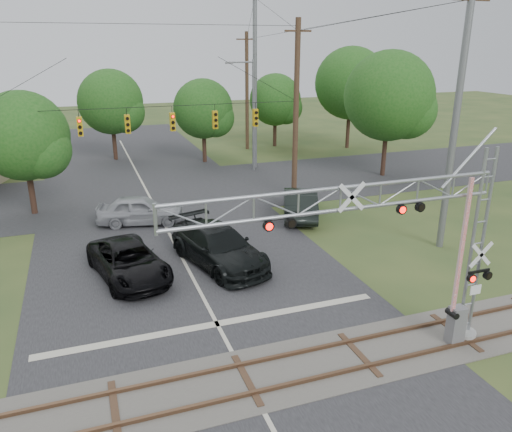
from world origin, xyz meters
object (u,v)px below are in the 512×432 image
object	(u,v)px
pickup_black	(129,261)
streetlight	(251,110)
car_dark	(218,246)
crossing_gantry	(398,237)
traffic_signal_span	(165,118)
sedan_silver	(140,210)

from	to	relation	value
pickup_black	streetlight	distance (m)	21.06
pickup_black	car_dark	distance (m)	4.16
crossing_gantry	streetlight	size ratio (longest dim) A/B	1.26
crossing_gantry	pickup_black	xyz separation A→B (m)	(-7.47, 9.05, -3.54)
traffic_signal_span	streetlight	size ratio (longest dim) A/B	2.20
sedan_silver	streetlight	world-z (taller)	streetlight
crossing_gantry	streetlight	xyz separation A→B (m)	(4.23, 26.07, 0.61)
crossing_gantry	sedan_silver	xyz separation A→B (m)	(-6.06, 16.04, -3.47)
pickup_black	sedan_silver	size ratio (longest dim) A/B	1.13
car_dark	sedan_silver	world-z (taller)	car_dark
pickup_black	sedan_silver	bearing A→B (deg)	66.34
sedan_silver	pickup_black	bearing A→B (deg)	-178.86
pickup_black	car_dark	world-z (taller)	car_dark
streetlight	pickup_black	bearing A→B (deg)	-124.50
pickup_black	sedan_silver	distance (m)	7.13
car_dark	streetlight	distance (m)	19.02
traffic_signal_span	pickup_black	size ratio (longest dim) A/B	3.47
crossing_gantry	traffic_signal_span	world-z (taller)	traffic_signal_span
traffic_signal_span	streetlight	bearing A→B (deg)	43.38
pickup_black	traffic_signal_span	bearing A→B (deg)	56.91
crossing_gantry	traffic_signal_span	xyz separation A→B (m)	(-3.93, 18.36, 1.39)
car_dark	streetlight	size ratio (longest dim) A/B	0.71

